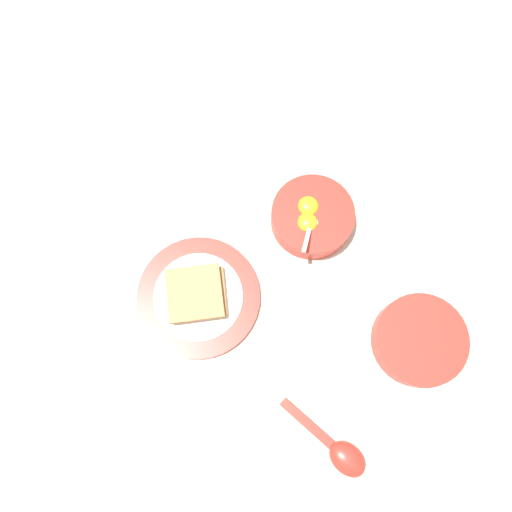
{
  "coord_description": "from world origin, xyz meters",
  "views": [
    {
      "loc": [
        -0.05,
        -0.17,
        0.86
      ],
      "look_at": [
        -0.12,
        0.04,
        0.02
      ],
      "focal_mm": 35.0,
      "sensor_mm": 36.0,
      "label": 1
    }
  ],
  "objects_px": {
    "egg_bowl": "(312,217)",
    "soup_spoon": "(339,452)",
    "toast_plate": "(198,297)",
    "toast_sandwich": "(196,293)",
    "congee_bowl": "(420,340)"
  },
  "relations": [
    {
      "from": "egg_bowl",
      "to": "toast_plate",
      "type": "distance_m",
      "value": 0.25
    },
    {
      "from": "egg_bowl",
      "to": "soup_spoon",
      "type": "height_order",
      "value": "egg_bowl"
    },
    {
      "from": "toast_sandwich",
      "to": "soup_spoon",
      "type": "xyz_separation_m",
      "value": [
        0.3,
        -0.17,
        -0.01
      ]
    },
    {
      "from": "toast_sandwich",
      "to": "soup_spoon",
      "type": "distance_m",
      "value": 0.35
    },
    {
      "from": "soup_spoon",
      "to": "congee_bowl",
      "type": "xyz_separation_m",
      "value": [
        0.08,
        0.21,
        0.01
      ]
    },
    {
      "from": "congee_bowl",
      "to": "toast_plate",
      "type": "bearing_deg",
      "value": -173.01
    },
    {
      "from": "toast_plate",
      "to": "soup_spoon",
      "type": "relative_size",
      "value": 1.3
    },
    {
      "from": "egg_bowl",
      "to": "congee_bowl",
      "type": "bearing_deg",
      "value": -32.97
    },
    {
      "from": "toast_sandwich",
      "to": "congee_bowl",
      "type": "distance_m",
      "value": 0.38
    },
    {
      "from": "toast_sandwich",
      "to": "congee_bowl",
      "type": "xyz_separation_m",
      "value": [
        0.38,
        0.04,
        -0.0
      ]
    },
    {
      "from": "toast_plate",
      "to": "congee_bowl",
      "type": "relative_size",
      "value": 1.4
    },
    {
      "from": "egg_bowl",
      "to": "congee_bowl",
      "type": "height_order",
      "value": "egg_bowl"
    },
    {
      "from": "egg_bowl",
      "to": "soup_spoon",
      "type": "xyz_separation_m",
      "value": [
        0.16,
        -0.36,
        -0.01
      ]
    },
    {
      "from": "toast_plate",
      "to": "toast_sandwich",
      "type": "bearing_deg",
      "value": 138.92
    },
    {
      "from": "toast_sandwich",
      "to": "congee_bowl",
      "type": "bearing_deg",
      "value": 6.67
    }
  ]
}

